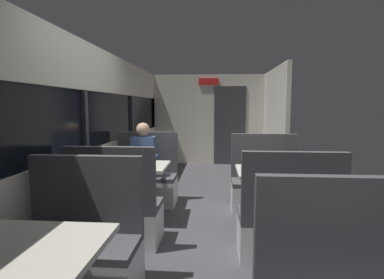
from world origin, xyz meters
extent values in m
cube|color=#423F44|center=(0.00, 0.00, -0.01)|extent=(3.30, 9.20, 0.02)
cube|color=beige|center=(-1.45, 0.00, 0.47)|extent=(0.08, 8.40, 0.95)
cube|color=beige|center=(-1.45, 0.00, 2.00)|extent=(0.08, 8.40, 0.60)
cube|color=black|center=(-1.46, 0.00, 1.32)|extent=(0.03, 8.40, 0.75)
cube|color=#2D2D30|center=(-1.43, 0.00, 1.32)|extent=(0.06, 0.08, 0.75)
cube|color=#2D2D30|center=(-1.43, 2.10, 1.32)|extent=(0.06, 0.08, 0.75)
cube|color=#2D2D30|center=(-1.43, 4.20, 1.32)|extent=(0.06, 0.08, 0.75)
cube|color=beige|center=(0.00, 4.20, 1.15)|extent=(2.90, 0.08, 2.30)
cube|color=#333338|center=(0.55, 4.15, 1.00)|extent=(0.80, 0.04, 2.00)
cube|color=red|center=(0.00, 4.14, 2.12)|extent=(0.50, 0.03, 0.16)
cube|color=beige|center=(1.45, 3.00, 1.15)|extent=(0.08, 2.40, 2.30)
cube|color=beige|center=(-0.89, -2.09, 0.72)|extent=(0.90, 0.70, 0.04)
cube|color=silver|center=(-0.89, -1.43, 0.20)|extent=(0.95, 0.50, 0.39)
cube|color=#47474C|center=(-0.89, -1.43, 0.42)|extent=(0.95, 0.50, 0.06)
cube|color=#47474C|center=(-0.89, -1.22, 0.78)|extent=(0.95, 0.08, 0.65)
cylinder|color=#9E9EA3|center=(-0.89, 0.20, 0.35)|extent=(0.10, 0.10, 0.70)
cube|color=beige|center=(-0.89, 0.20, 0.72)|extent=(0.90, 0.70, 0.04)
cube|color=silver|center=(-0.89, -0.46, 0.20)|extent=(0.95, 0.50, 0.39)
cube|color=#47474C|center=(-0.89, -0.46, 0.42)|extent=(0.95, 0.50, 0.06)
cube|color=#47474C|center=(-0.89, -0.67, 0.78)|extent=(0.95, 0.08, 0.65)
cube|color=silver|center=(-0.89, 0.86, 0.20)|extent=(0.95, 0.50, 0.39)
cube|color=#47474C|center=(-0.89, 0.86, 0.42)|extent=(0.95, 0.50, 0.06)
cube|color=#47474C|center=(-0.89, 1.07, 0.78)|extent=(0.95, 0.08, 0.65)
cube|color=#47474C|center=(0.89, -1.82, 0.78)|extent=(0.95, 0.08, 0.65)
cylinder|color=#9E9EA3|center=(0.89, 0.00, 0.35)|extent=(0.10, 0.10, 0.70)
cube|color=beige|center=(0.89, 0.00, 0.72)|extent=(0.90, 0.70, 0.04)
cube|color=silver|center=(0.89, -0.66, 0.20)|extent=(0.95, 0.50, 0.39)
cube|color=#47474C|center=(0.89, -0.66, 0.42)|extent=(0.95, 0.50, 0.06)
cube|color=#47474C|center=(0.89, -0.87, 0.78)|extent=(0.95, 0.08, 0.65)
cube|color=silver|center=(0.89, 0.66, 0.20)|extent=(0.95, 0.50, 0.39)
cube|color=#47474C|center=(0.89, 0.66, 0.42)|extent=(0.95, 0.50, 0.06)
cube|color=#47474C|center=(0.89, 0.87, 0.78)|extent=(0.95, 0.08, 0.65)
cube|color=#26262D|center=(-0.89, 0.86, 0.23)|extent=(0.30, 0.36, 0.45)
cube|color=#3F598C|center=(-0.89, 0.81, 0.75)|extent=(0.34, 0.22, 0.60)
sphere|color=tan|center=(-0.89, 0.79, 1.16)|extent=(0.20, 0.20, 0.20)
cylinder|color=#3F598C|center=(-1.09, 0.63, 0.77)|extent=(0.07, 0.28, 0.07)
cylinder|color=#3F598C|center=(-0.69, 0.63, 0.77)|extent=(0.07, 0.28, 0.07)
cylinder|color=white|center=(0.76, 0.05, 0.79)|extent=(0.07, 0.07, 0.09)
camera|label=1|loc=(0.18, -3.61, 1.51)|focal=28.22mm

